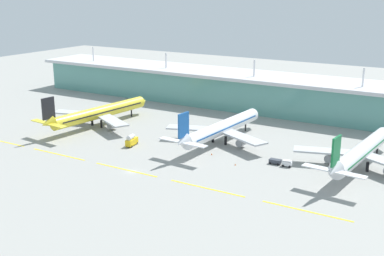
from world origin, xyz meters
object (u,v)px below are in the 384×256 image
at_px(baggage_cart, 287,163).
at_px(safety_cone_left_wingtip, 212,154).
at_px(fuel_truck, 131,141).
at_px(safety_cone_nose_front, 235,164).
at_px(airliner_far, 361,152).
at_px(pushback_tug, 275,161).
at_px(airliner_middle, 221,128).
at_px(airliner_near, 99,113).

relative_size(baggage_cart, safety_cone_left_wingtip, 5.42).
xyz_separation_m(fuel_truck, safety_cone_nose_front, (48.16, 0.84, -1.91)).
height_order(airliner_far, safety_cone_nose_front, airliner_far).
distance_m(safety_cone_left_wingtip, safety_cone_nose_front, 14.60).
xyz_separation_m(fuel_truck, pushback_tug, (60.50, 9.82, -1.16)).
bearing_deg(fuel_truck, pushback_tug, 9.22).
relative_size(safety_cone_left_wingtip, safety_cone_nose_front, 1.00).
distance_m(airliner_middle, airliner_far, 58.73).
bearing_deg(safety_cone_left_wingtip, fuel_truck, -168.98).
bearing_deg(safety_cone_nose_front, airliner_near, 168.69).
xyz_separation_m(airliner_near, fuel_truck, (32.74, -17.01, -4.19)).
bearing_deg(airliner_near, fuel_truck, -27.46).
relative_size(airliner_near, fuel_truck, 8.84).
relative_size(airliner_middle, pushback_tug, 14.55).
bearing_deg(baggage_cart, pushback_tug, 174.05).
height_order(airliner_far, fuel_truck, airliner_far).
bearing_deg(safety_cone_left_wingtip, airliner_near, 171.39).
relative_size(airliner_near, airliner_middle, 1.03).
bearing_deg(safety_cone_left_wingtip, airliner_far, 14.83).
bearing_deg(airliner_middle, safety_cone_left_wingtip, -74.86).
height_order(airliner_near, airliner_middle, same).
bearing_deg(airliner_middle, safety_cone_nose_front, -51.51).
distance_m(airliner_far, baggage_cart, 27.04).
bearing_deg(baggage_cart, airliner_near, 175.51).
bearing_deg(airliner_near, airliner_middle, 5.59).
relative_size(airliner_near, airliner_far, 1.05).
distance_m(pushback_tug, safety_cone_nose_front, 15.28).
xyz_separation_m(airliner_near, baggage_cart, (98.06, -7.70, -5.19)).
bearing_deg(pushback_tug, airliner_middle, 156.06).
bearing_deg(safety_cone_left_wingtip, baggage_cart, 4.75).
distance_m(airliner_near, pushback_tug, 93.66).
height_order(airliner_near, pushback_tug, airliner_near).
bearing_deg(safety_cone_nose_front, baggage_cart, 26.29).
bearing_deg(airliner_near, pushback_tug, -4.41).
relative_size(fuel_truck, safety_cone_nose_front, 10.78).
distance_m(airliner_near, airliner_middle, 63.43).
distance_m(pushback_tug, safety_cone_left_wingtip, 25.86).
bearing_deg(fuel_truck, safety_cone_nose_front, 1.00).
xyz_separation_m(baggage_cart, safety_cone_left_wingtip, (-30.50, -2.53, -0.91)).
height_order(airliner_middle, baggage_cart, airliner_middle).
bearing_deg(airliner_near, safety_cone_nose_front, -11.31).
xyz_separation_m(airliner_middle, safety_cone_left_wingtip, (4.44, -16.41, -6.10)).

